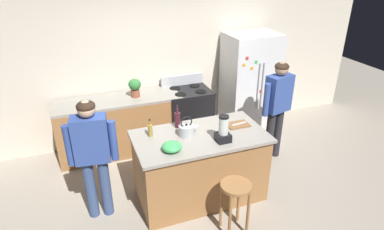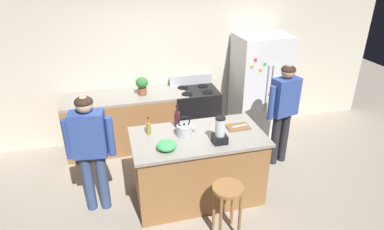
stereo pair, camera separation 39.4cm
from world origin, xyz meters
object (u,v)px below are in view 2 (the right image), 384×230
(stove_range, at_px, (195,115))
(bottle_wine, at_px, (177,119))
(blender_appliance, at_px, (220,132))
(person_by_sink_right, at_px, (284,106))
(cutting_board, at_px, (238,127))
(chef_knife, at_px, (239,126))
(mixing_bowl, at_px, (166,146))
(refrigerator, at_px, (259,86))
(potted_plant, at_px, (142,85))
(kitchen_island, at_px, (198,166))
(person_by_island_left, at_px, (90,145))
(bottle_vinegar, at_px, (149,128))
(bar_stool, at_px, (228,198))
(tea_kettle, at_px, (184,130))

(stove_range, distance_m, bottle_wine, 1.46)
(stove_range, relative_size, blender_appliance, 3.29)
(person_by_sink_right, distance_m, cutting_board, 0.99)
(chef_knife, bearing_deg, mixing_bowl, -171.07)
(refrigerator, height_order, stove_range, refrigerator)
(person_by_sink_right, bearing_deg, potted_plant, 151.87)
(kitchen_island, height_order, refrigerator, refrigerator)
(kitchen_island, xyz_separation_m, chef_knife, (0.59, 0.07, 0.50))
(blender_appliance, relative_size, cutting_board, 1.15)
(cutting_board, bearing_deg, potted_plant, 126.23)
(person_by_sink_right, bearing_deg, person_by_island_left, -172.06)
(person_by_sink_right, relative_size, bottle_vinegar, 6.86)
(stove_range, relative_size, bottle_wine, 3.58)
(mixing_bowl, bearing_deg, cutting_board, 16.27)
(bar_stool, height_order, blender_appliance, blender_appliance)
(bar_stool, height_order, chef_knife, chef_knife)
(kitchen_island, xyz_separation_m, bar_stool, (0.14, -0.75, 0.05))
(chef_knife, bearing_deg, kitchen_island, 180.00)
(person_by_island_left, height_order, person_by_sink_right, person_by_sink_right)
(potted_plant, xyz_separation_m, bottle_wine, (0.31, -1.24, -0.06))
(bar_stool, distance_m, blender_appliance, 0.77)
(bar_stool, bearing_deg, cutting_board, 62.38)
(blender_appliance, height_order, cutting_board, blender_appliance)
(person_by_sink_right, xyz_separation_m, potted_plant, (-1.98, 1.06, 0.15))
(kitchen_island, relative_size, tea_kettle, 6.18)
(blender_appliance, bearing_deg, tea_kettle, 142.09)
(blender_appliance, bearing_deg, stove_range, 84.52)
(stove_range, xyz_separation_m, bottle_vinegar, (-0.98, -1.32, 0.55))
(bar_stool, bearing_deg, blender_appliance, 82.64)
(stove_range, xyz_separation_m, bar_stool, (-0.24, -2.28, 0.04))
(person_by_sink_right, height_order, bar_stool, person_by_sink_right)
(bar_stool, xyz_separation_m, chef_knife, (0.45, 0.82, 0.45))
(potted_plant, relative_size, blender_appliance, 0.87)
(stove_range, xyz_separation_m, potted_plant, (-0.89, 0.03, 0.64))
(cutting_board, bearing_deg, bar_stool, -117.62)
(mixing_bowl, height_order, chef_knife, mixing_bowl)
(kitchen_island, height_order, tea_kettle, tea_kettle)
(bottle_wine, bearing_deg, blender_appliance, -52.90)
(bar_stool, height_order, mixing_bowl, mixing_bowl)
(person_by_sink_right, bearing_deg, refrigerator, 85.29)
(person_by_island_left, xyz_separation_m, tea_kettle, (1.16, -0.04, 0.07))
(person_by_sink_right, distance_m, bottle_vinegar, 2.09)
(cutting_board, relative_size, chef_knife, 1.36)
(refrigerator, bearing_deg, mixing_bowl, -139.33)
(refrigerator, height_order, mixing_bowl, refrigerator)
(kitchen_island, relative_size, potted_plant, 5.68)
(bar_stool, distance_m, bottle_wine, 1.24)
(cutting_board, bearing_deg, refrigerator, 55.37)
(stove_range, bearing_deg, bottle_wine, -115.50)
(person_by_island_left, height_order, chef_knife, person_by_island_left)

